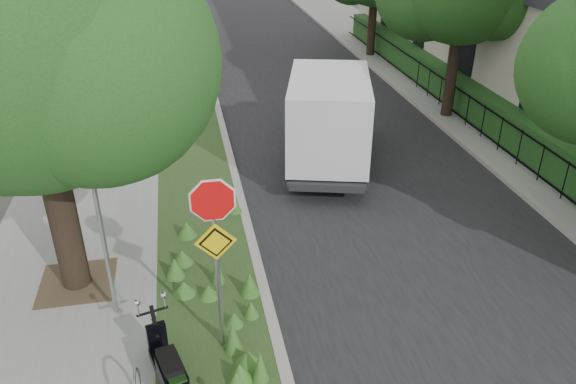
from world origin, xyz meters
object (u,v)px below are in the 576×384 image
Objects in this scene: scooter_far at (169,373)px; box_truck at (329,115)px; utility_cabinet at (76,160)px; sign_assembly at (215,232)px.

scooter_far is 8.75m from box_truck.
utility_cabinet reaches higher than scooter_far.
box_truck is at bearing -1.88° from utility_cabinet.
box_truck is (4.39, 7.51, 0.96)m from scooter_far.
box_truck is at bearing 59.71° from scooter_far.
box_truck reaches higher than utility_cabinet.
sign_assembly is 2.18m from scooter_far.
utility_cabinet is (-6.67, 0.22, -0.82)m from box_truck.
sign_assembly is 2.95× the size of utility_cabinet.
scooter_far is at bearing -73.59° from utility_cabinet.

